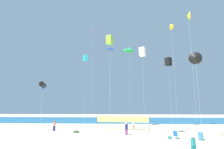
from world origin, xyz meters
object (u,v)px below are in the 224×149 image
at_px(kite_white_box, 142,52).
at_px(kite_yellow_inflatable, 171,27).
at_px(beachgoer_navy_shirt, 126,128).
at_px(volleyball_net, 122,120).
at_px(kite_cyan_diamond, 92,35).
at_px(kite_black_tube, 43,85).
at_px(kite_yellow_delta, 188,16).
at_px(kite_black_delta, 195,58).
at_px(kite_black_box, 168,62).
at_px(beach_handbag, 170,138).
at_px(kite_cyan_box, 85,58).
at_px(beachgoer_teal_shirt, 193,144).
at_px(kite_lime_box, 110,40).
at_px(kite_blue_tube, 110,49).
at_px(beachgoer_coral_shirt, 54,125).
at_px(kite_green_inflatable, 129,51).
at_px(beachgoer_white_shirt, 134,124).
at_px(folding_beach_chair, 176,135).
at_px(trash_barrel, 201,136).

xyz_separation_m(kite_white_box, kite_yellow_inflatable, (6.41, 7.37, 6.87)).
height_order(beachgoer_navy_shirt, volleyball_net, volleyball_net).
xyz_separation_m(kite_cyan_diamond, kite_black_tube, (-5.65, -7.18, -10.37)).
bearing_deg(kite_yellow_delta, kite_black_delta, -103.25).
relative_size(volleyball_net, kite_black_box, 0.67).
distance_m(beach_handbag, kite_cyan_box, 17.80).
xyz_separation_m(beachgoer_teal_shirt, kite_lime_box, (-7.86, 14.33, 14.83)).
relative_size(volleyball_net, kite_black_tube, 1.20).
xyz_separation_m(kite_black_delta, kite_blue_tube, (-11.19, 15.95, 6.45)).
xyz_separation_m(beachgoer_coral_shirt, kite_green_inflatable, (12.55, 7.42, 14.62)).
xyz_separation_m(beachgoer_white_shirt, kite_black_box, (6.93, 1.52, 11.33)).
height_order(beach_handbag, kite_blue_tube, kite_blue_tube).
relative_size(kite_black_tube, kite_yellow_inflatable, 0.39).
relative_size(volleyball_net, kite_blue_tube, 0.53).
bearing_deg(kite_black_tube, kite_white_box, -3.91).
bearing_deg(kite_blue_tube, beachgoer_teal_shirt, -69.13).
bearing_deg(beachgoer_navy_shirt, kite_lime_box, -44.48).
relative_size(kite_yellow_delta, kite_black_delta, 1.63).
height_order(beachgoer_white_shirt, kite_yellow_delta, kite_yellow_delta).
height_order(kite_yellow_delta, kite_black_box, kite_yellow_delta).
distance_m(kite_black_delta, kite_green_inflatable, 17.62).
relative_size(volleyball_net, kite_yellow_delta, 0.51).
bearing_deg(kite_cyan_diamond, kite_lime_box, -17.03).
xyz_separation_m(beachgoer_teal_shirt, volleyball_net, (-5.68, 14.03, 0.79)).
height_order(beachgoer_white_shirt, kite_green_inflatable, kite_green_inflatable).
xyz_separation_m(kite_yellow_delta, kite_white_box, (-6.65, -0.41, -5.24)).
bearing_deg(kite_lime_box, folding_beach_chair, -39.66).
relative_size(volleyball_net, kite_cyan_diamond, 0.45).
height_order(trash_barrel, kite_black_delta, kite_black_delta).
bearing_deg(kite_black_box, kite_yellow_inflatable, -84.08).
height_order(beachgoer_teal_shirt, kite_lime_box, kite_lime_box).
relative_size(kite_black_delta, kite_yellow_inflatable, 0.56).
distance_m(kite_yellow_delta, kite_cyan_diamond, 16.75).
bearing_deg(volleyball_net, kite_yellow_delta, -34.42).
distance_m(beachgoer_coral_shirt, kite_cyan_box, 12.02).
bearing_deg(kite_yellow_delta, beachgoer_teal_shirt, -115.61).
bearing_deg(beachgoer_navy_shirt, kite_white_box, 152.10).
relative_size(volleyball_net, kite_lime_box, 0.52).
distance_m(beachgoer_teal_shirt, kite_black_tube, 19.64).
height_order(kite_white_box, kite_black_box, kite_black_box).
bearing_deg(folding_beach_chair, kite_yellow_delta, -32.84).
bearing_deg(volleyball_net, trash_barrel, -41.14).
relative_size(folding_beach_chair, kite_blue_tube, 0.05).
bearing_deg(beachgoer_coral_shirt, kite_blue_tube, 61.12).
bearing_deg(beach_handbag, folding_beach_chair, 24.61).
height_order(beachgoer_coral_shirt, kite_lime_box, kite_lime_box).
xyz_separation_m(volleyball_net, kite_yellow_inflatable, (9.10, 0.56, 16.36)).
bearing_deg(trash_barrel, kite_lime_box, 143.84).
distance_m(folding_beach_chair, kite_green_inflatable, 20.52).
bearing_deg(volleyball_net, beachgoer_white_shirt, 37.10).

